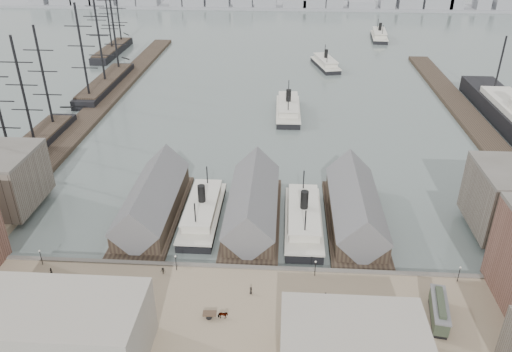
# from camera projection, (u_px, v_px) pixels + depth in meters

# --- Properties ---
(ground) EXTENTS (900.00, 900.00, 0.00)m
(ground) POSITION_uv_depth(u_px,v_px,m) (248.00, 260.00, 114.95)
(ground) COLOR #53605D
(ground) RESTS_ON ground
(quay) EXTENTS (180.00, 30.00, 2.00)m
(quay) POSITION_uv_depth(u_px,v_px,m) (240.00, 320.00, 96.88)
(quay) COLOR #86735A
(quay) RESTS_ON ground
(seawall) EXTENTS (180.00, 1.20, 2.30)m
(seawall) POSITION_uv_depth(u_px,v_px,m) (246.00, 271.00, 109.83)
(seawall) COLOR #59544C
(seawall) RESTS_ON ground
(west_wharf) EXTENTS (10.00, 220.00, 1.60)m
(west_wharf) POSITION_uv_depth(u_px,v_px,m) (103.00, 103.00, 206.36)
(west_wharf) COLOR #2D231C
(west_wharf) RESTS_ON ground
(east_wharf) EXTENTS (10.00, 180.00, 1.60)m
(east_wharf) POSITION_uv_depth(u_px,v_px,m) (471.00, 120.00, 189.39)
(east_wharf) COLOR #2D231C
(east_wharf) RESTS_ON ground
(ferry_shed_west) EXTENTS (14.00, 42.00, 12.60)m
(ferry_shed_west) POSITION_uv_depth(u_px,v_px,m) (153.00, 201.00, 129.07)
(ferry_shed_west) COLOR #2D231C
(ferry_shed_west) RESTS_ON ground
(ferry_shed_center) EXTENTS (14.00, 42.00, 12.60)m
(ferry_shed_center) POSITION_uv_depth(u_px,v_px,m) (253.00, 205.00, 127.61)
(ferry_shed_center) COLOR #2D231C
(ferry_shed_center) RESTS_ON ground
(ferry_shed_east) EXTENTS (14.00, 42.00, 12.60)m
(ferry_shed_east) POSITION_uv_depth(u_px,v_px,m) (355.00, 208.00, 126.16)
(ferry_shed_east) COLOR #2D231C
(ferry_shed_east) RESTS_ON ground
(street_bldg_center) EXTENTS (24.00, 16.00, 10.00)m
(street_bldg_center) POSITION_uv_depth(u_px,v_px,m) (353.00, 351.00, 82.37)
(street_bldg_center) COLOR gray
(street_bldg_center) RESTS_ON quay
(street_bldg_west) EXTENTS (30.00, 16.00, 12.00)m
(street_bldg_west) POSITION_uv_depth(u_px,v_px,m) (57.00, 332.00, 84.70)
(street_bldg_west) COLOR gray
(street_bldg_west) RESTS_ON quay
(lamp_post_far_w) EXTENTS (0.44, 0.44, 3.92)m
(lamp_post_far_w) POSITION_uv_depth(u_px,v_px,m) (40.00, 255.00, 109.09)
(lamp_post_far_w) COLOR black
(lamp_post_far_w) RESTS_ON quay
(lamp_post_near_w) EXTENTS (0.44, 0.44, 3.92)m
(lamp_post_near_w) POSITION_uv_depth(u_px,v_px,m) (176.00, 260.00, 107.41)
(lamp_post_near_w) COLOR black
(lamp_post_near_w) RESTS_ON quay
(lamp_post_near_e) EXTENTS (0.44, 0.44, 3.92)m
(lamp_post_near_e) POSITION_uv_depth(u_px,v_px,m) (315.00, 266.00, 105.73)
(lamp_post_near_e) COLOR black
(lamp_post_near_e) RESTS_ON quay
(lamp_post_far_e) EXTENTS (0.44, 0.44, 3.92)m
(lamp_post_far_e) POSITION_uv_depth(u_px,v_px,m) (460.00, 271.00, 104.05)
(lamp_post_far_e) COLOR black
(lamp_post_far_e) RESTS_ON quay
(far_shore) EXTENTS (500.00, 40.00, 15.72)m
(far_shore) POSITION_uv_depth(u_px,v_px,m) (277.00, 3.00, 407.20)
(far_shore) COLOR gray
(far_shore) RESTS_ON ground
(ferry_docked_west) EXTENTS (8.92, 29.75, 10.62)m
(ferry_docked_west) POSITION_uv_depth(u_px,v_px,m) (203.00, 211.00, 128.94)
(ferry_docked_west) COLOR black
(ferry_docked_west) RESTS_ON ground
(ferry_docked_east) EXTENTS (9.19, 30.64, 10.94)m
(ferry_docked_east) POSITION_uv_depth(u_px,v_px,m) (303.00, 218.00, 125.89)
(ferry_docked_east) COLOR black
(ferry_docked_east) RESTS_ON ground
(ferry_open_near) EXTENTS (9.72, 30.76, 10.93)m
(ferry_open_near) POSITION_uv_depth(u_px,v_px,m) (288.00, 109.00, 195.11)
(ferry_open_near) COLOR black
(ferry_open_near) RESTS_ON ground
(ferry_open_mid) EXTENTS (14.56, 28.61, 9.80)m
(ferry_open_mid) POSITION_uv_depth(u_px,v_px,m) (325.00, 63.00, 253.96)
(ferry_open_mid) COLOR black
(ferry_open_mid) RESTS_ON ground
(ferry_open_far) EXTENTS (11.11, 30.17, 10.56)m
(ferry_open_far) POSITION_uv_depth(u_px,v_px,m) (379.00, 35.00, 309.34)
(ferry_open_far) COLOR black
(ferry_open_far) RESTS_ON ground
(sailing_ship_near) EXTENTS (9.30, 64.08, 38.24)m
(sailing_ship_near) POSITION_uv_depth(u_px,v_px,m) (24.00, 152.00, 159.38)
(sailing_ship_near) COLOR black
(sailing_ship_near) RESTS_ON ground
(sailing_ship_mid) EXTENTS (9.83, 56.80, 40.42)m
(sailing_ship_mid) POSITION_uv_depth(u_px,v_px,m) (106.00, 83.00, 223.32)
(sailing_ship_mid) COLOR black
(sailing_ship_mid) RESTS_ON ground
(sailing_ship_far) EXTENTS (8.85, 49.17, 36.39)m
(sailing_ship_far) POSITION_uv_depth(u_px,v_px,m) (112.00, 49.00, 278.08)
(sailing_ship_far) COLOR black
(sailing_ship_far) RESTS_ON ground
(tram) EXTENTS (4.63, 11.49, 3.97)m
(tram) POSITION_uv_depth(u_px,v_px,m) (439.00, 311.00, 94.62)
(tram) COLOR black
(tram) RESTS_ON quay
(horse_cart_left) EXTENTS (4.84, 2.24, 1.67)m
(horse_cart_left) POSITION_uv_depth(u_px,v_px,m) (37.00, 296.00, 100.00)
(horse_cart_left) COLOR black
(horse_cart_left) RESTS_ON quay
(horse_cart_center) EXTENTS (4.97, 1.65, 1.70)m
(horse_cart_center) POSITION_uv_depth(u_px,v_px,m) (219.00, 315.00, 95.43)
(horse_cart_center) COLOR black
(horse_cart_center) RESTS_ON quay
(horse_cart_right) EXTENTS (4.75, 2.57, 1.47)m
(horse_cart_right) POSITION_uv_depth(u_px,v_px,m) (334.00, 335.00, 91.05)
(horse_cart_right) COLOR black
(horse_cart_right) RESTS_ON quay
(pedestrian_0) EXTENTS (0.68, 0.76, 1.72)m
(pedestrian_0) POSITION_uv_depth(u_px,v_px,m) (51.00, 271.00, 106.95)
(pedestrian_0) COLOR black
(pedestrian_0) RESTS_ON quay
(pedestrian_1) EXTENTS (0.95, 0.99, 1.62)m
(pedestrian_1) POSITION_uv_depth(u_px,v_px,m) (24.00, 291.00, 101.54)
(pedestrian_1) COLOR black
(pedestrian_1) RESTS_ON quay
(pedestrian_2) EXTENTS (1.08, 0.68, 1.60)m
(pedestrian_2) POSITION_uv_depth(u_px,v_px,m) (163.00, 271.00, 107.17)
(pedestrian_2) COLOR black
(pedestrian_2) RESTS_ON quay
(pedestrian_3) EXTENTS (0.94, 0.96, 1.62)m
(pedestrian_3) POSITION_uv_depth(u_px,v_px,m) (155.00, 323.00, 93.56)
(pedestrian_3) COLOR black
(pedestrian_3) RESTS_ON quay
(pedestrian_4) EXTENTS (0.66, 0.90, 1.70)m
(pedestrian_4) POSITION_uv_depth(u_px,v_px,m) (251.00, 290.00, 101.58)
(pedestrian_4) COLOR black
(pedestrian_4) RESTS_ON quay
(pedestrian_5) EXTENTS (0.74, 0.63, 1.74)m
(pedestrian_5) POSITION_uv_depth(u_px,v_px,m) (284.00, 305.00, 97.74)
(pedestrian_5) COLOR black
(pedestrian_5) RESTS_ON quay
(pedestrian_6) EXTENTS (0.97, 0.90, 1.61)m
(pedestrian_6) POSITION_uv_depth(u_px,v_px,m) (326.00, 296.00, 100.22)
(pedestrian_6) COLOR black
(pedestrian_6) RESTS_ON quay
(pedestrian_7) EXTENTS (1.32, 1.11, 1.77)m
(pedestrian_7) POSITION_uv_depth(u_px,v_px,m) (415.00, 328.00, 92.50)
(pedestrian_7) COLOR black
(pedestrian_7) RESTS_ON quay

